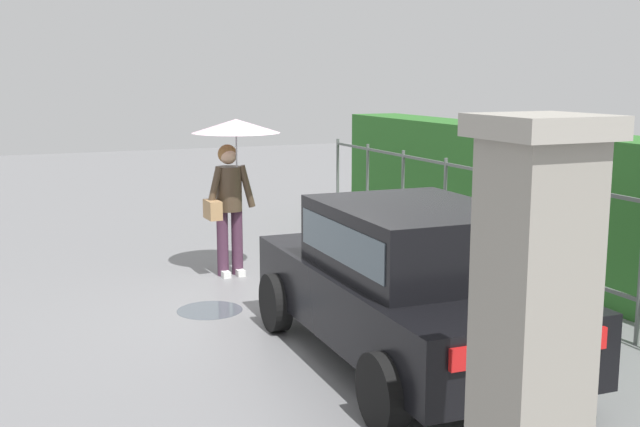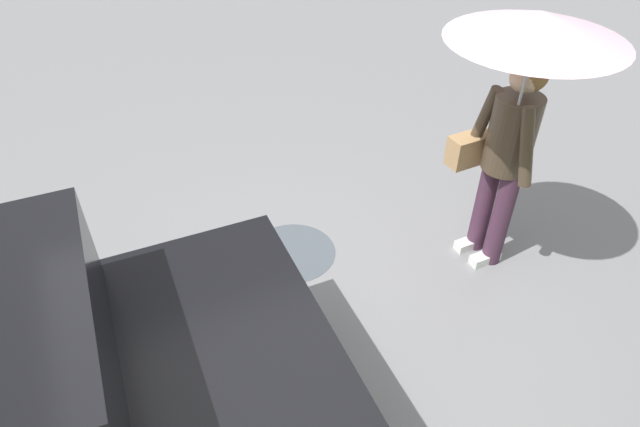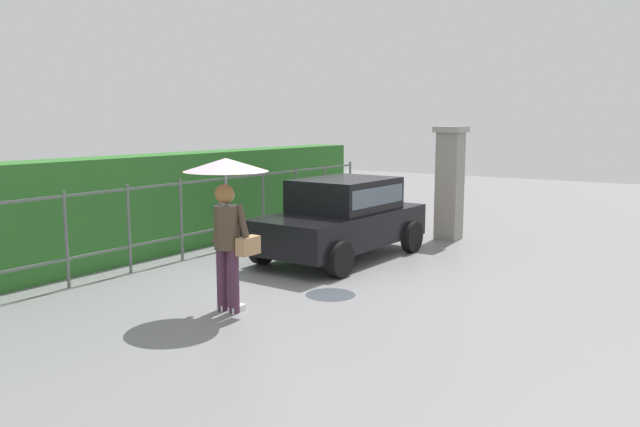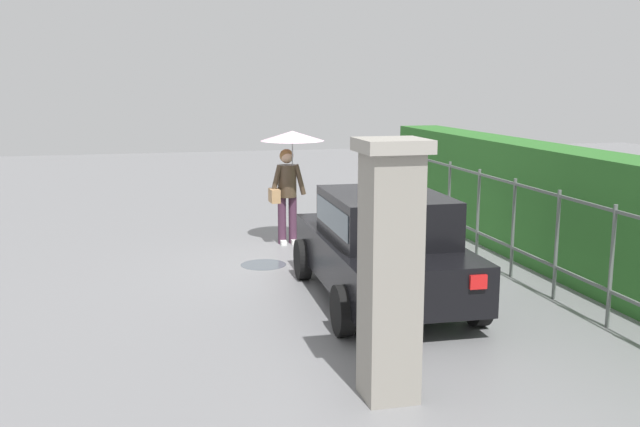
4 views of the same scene
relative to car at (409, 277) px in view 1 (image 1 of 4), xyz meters
The scene contains 7 objects.
ground_plane 1.90m from the car, behind, with size 40.00×40.00×0.00m, color slate.
car is the anchor object (origin of this frame).
pedestrian 3.80m from the car, behind, with size 1.13×1.13×2.06m.
gate_pillar 3.05m from the car, 17.54° to the right, with size 0.60×0.60×2.42m.
fence_section 2.63m from the car, 119.21° to the left, with size 10.64×0.05×1.50m.
hedge_row 3.51m from the car, 111.50° to the left, with size 11.59×0.90×1.90m, color #2D6B28.
puddle_near 2.73m from the car, 151.47° to the right, with size 0.74×0.74×0.00m, color #4C545B.
Camera 1 is at (7.76, -3.24, 2.61)m, focal length 44.30 mm.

